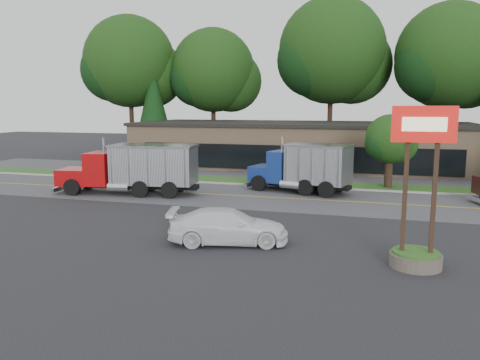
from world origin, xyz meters
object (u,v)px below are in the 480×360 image
object	(u,v)px
bilo_sign	(418,214)
rally_car	(228,226)
dump_truck_blue	(305,167)
dump_truck_red	(136,168)

from	to	relation	value
bilo_sign	rally_car	world-z (taller)	bilo_sign
bilo_sign	rally_car	bearing A→B (deg)	172.33
dump_truck_blue	rally_car	world-z (taller)	dump_truck_blue
bilo_sign	rally_car	xyz separation A→B (m)	(-7.64, 1.03, -1.27)
bilo_sign	dump_truck_blue	xyz separation A→B (m)	(-6.10, 13.95, -0.22)
dump_truck_blue	bilo_sign	bearing A→B (deg)	128.46
dump_truck_blue	dump_truck_red	bearing A→B (deg)	33.70
bilo_sign	dump_truck_red	distance (m)	19.85
dump_truck_blue	rally_car	bearing A→B (deg)	98.06
rally_car	dump_truck_blue	bearing A→B (deg)	-21.49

